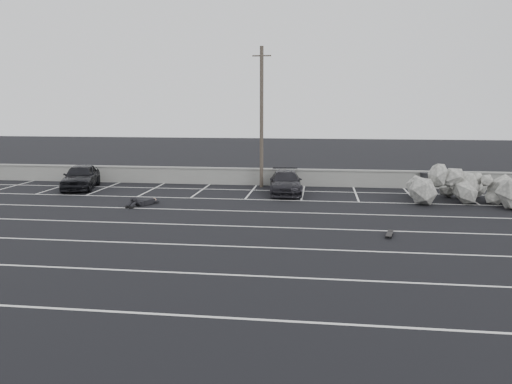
# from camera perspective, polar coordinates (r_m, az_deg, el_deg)

# --- Properties ---
(ground) EXTENTS (120.00, 120.00, 0.00)m
(ground) POSITION_cam_1_polar(r_m,az_deg,el_deg) (18.29, -8.70, -5.95)
(ground) COLOR black
(ground) RESTS_ON ground
(seawall) EXTENTS (50.00, 0.45, 1.06)m
(seawall) POSITION_cam_1_polar(r_m,az_deg,el_deg) (31.60, -1.70, 1.84)
(seawall) COLOR gray
(seawall) RESTS_ON ground
(stall_lines) EXTENTS (36.00, 20.05, 0.01)m
(stall_lines) POSITION_cam_1_polar(r_m,az_deg,el_deg) (22.44, -5.79, -2.92)
(stall_lines) COLOR silver
(stall_lines) RESTS_ON ground
(car_left) EXTENTS (2.77, 4.63, 1.48)m
(car_left) POSITION_cam_1_polar(r_m,az_deg,el_deg) (31.80, -19.39, 1.68)
(car_left) COLOR black
(car_left) RESTS_ON ground
(car_right) EXTENTS (2.19, 4.55, 1.28)m
(car_right) POSITION_cam_1_polar(r_m,az_deg,el_deg) (28.46, 3.40, 1.12)
(car_right) COLOR black
(car_right) RESTS_ON ground
(utility_pole) EXTENTS (1.12, 0.22, 8.41)m
(utility_pole) POSITION_cam_1_polar(r_m,az_deg,el_deg) (30.31, 0.64, 8.54)
(utility_pole) COLOR #4C4238
(utility_pole) RESTS_ON ground
(trash_bin) EXTENTS (0.82, 0.82, 1.02)m
(trash_bin) POSITION_cam_1_polar(r_m,az_deg,el_deg) (31.43, 18.79, 1.22)
(trash_bin) COLOR black
(trash_bin) RESTS_ON ground
(riprap_pile) EXTENTS (5.79, 4.38, 1.71)m
(riprap_pile) POSITION_cam_1_polar(r_m,az_deg,el_deg) (27.69, 23.07, 0.09)
(riprap_pile) COLOR #ABA9A0
(riprap_pile) RESTS_ON ground
(person) EXTENTS (2.85, 3.24, 0.50)m
(person) POSITION_cam_1_polar(r_m,az_deg,el_deg) (25.91, -12.38, -0.83)
(person) COLOR black
(person) RESTS_ON ground
(skateboard) EXTENTS (0.40, 0.88, 0.10)m
(skateboard) POSITION_cam_1_polar(r_m,az_deg,el_deg) (19.84, 15.00, -4.69)
(skateboard) COLOR black
(skateboard) RESTS_ON ground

